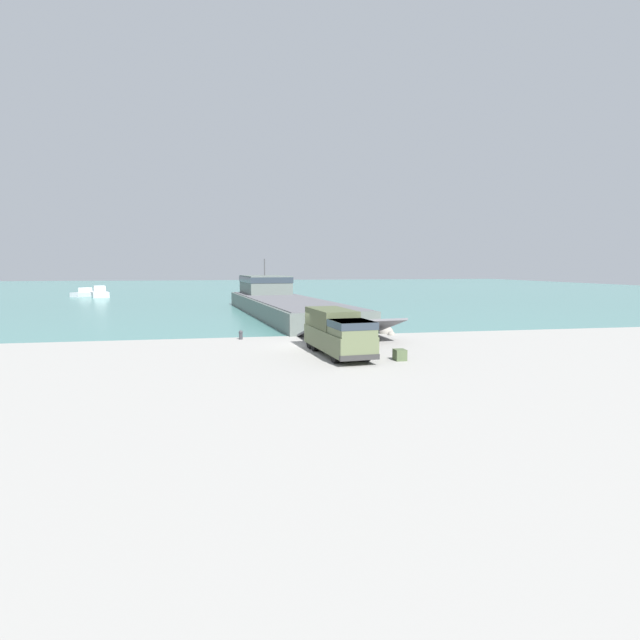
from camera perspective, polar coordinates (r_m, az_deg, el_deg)
name	(u,v)px	position (r m, az deg, el deg)	size (l,w,h in m)	color
ground_plane	(311,346)	(36.18, -1.05, -3.02)	(240.00, 240.00, 0.00)	gray
water_surface	(249,289)	(131.09, -8.14, 3.53)	(240.00, 180.00, 0.01)	#477F7A
landing_craft	(280,300)	(62.80, -4.61, 2.28)	(12.44, 43.84, 6.88)	#56605B
military_truck	(338,332)	(32.42, 2.03, -1.33)	(3.23, 8.32, 2.91)	#566042
soldier_on_ramp	(372,339)	(33.02, 6.01, -2.14)	(0.47, 0.30, 1.76)	#566042
moored_boat_a	(99,293)	(104.61, -23.90, 2.82)	(5.07, 8.29, 2.15)	#B7BABF
moored_boat_b	(87,293)	(107.54, -25.07, 2.77)	(5.38, 6.42, 1.72)	#B7BABF
mooring_bollard	(241,334)	(40.01, -9.04, -1.64)	(0.33, 0.33, 0.74)	#333338
cargo_crate	(400,355)	(31.16, 9.11, -3.95)	(0.68, 0.81, 0.68)	#475638
shoreline_rock_a	(386,333)	(43.54, 7.56, -1.52)	(1.31, 1.31, 1.31)	gray
shoreline_rock_b	(391,335)	(42.53, 8.15, -1.71)	(0.66, 0.66, 0.66)	gray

